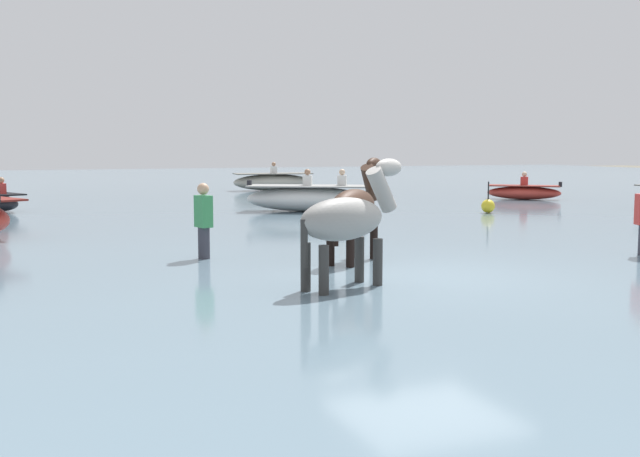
{
  "coord_description": "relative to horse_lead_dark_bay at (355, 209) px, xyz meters",
  "views": [
    {
      "loc": [
        -5.61,
        -9.91,
        2.26
      ],
      "look_at": [
        -0.78,
        2.31,
        0.84
      ],
      "focal_mm": 43.29,
      "sensor_mm": 36.0,
      "label": 1
    }
  ],
  "objects": [
    {
      "name": "water_surface",
      "position": [
        0.43,
        8.36,
        -1.04
      ],
      "size": [
        90.0,
        90.0,
        0.34
      ],
      "primitive_type": "cube",
      "color": "slate",
      "rests_on": "ground"
    },
    {
      "name": "boat_distant_west",
      "position": [
        11.74,
        11.39,
        -0.61
      ],
      "size": [
        2.54,
        2.29,
        0.99
      ],
      "color": "#BC382D",
      "rests_on": "water_surface"
    },
    {
      "name": "boat_mid_channel",
      "position": [
        2.75,
        9.5,
        -0.49
      ],
      "size": [
        3.8,
        2.84,
        1.24
      ],
      "color": "silver",
      "rests_on": "water_surface"
    },
    {
      "name": "person_onlooker_left",
      "position": [
        -2.25,
        1.25,
        -0.35
      ],
      "size": [
        0.27,
        0.36,
        1.63
      ],
      "color": "#383842",
      "rests_on": "ground"
    },
    {
      "name": "ground_plane",
      "position": [
        0.43,
        -1.64,
        -1.21
      ],
      "size": [
        120.0,
        120.0,
        0.0
      ],
      "primitive_type": "plane",
      "color": "#666051"
    },
    {
      "name": "horse_trailing_grey",
      "position": [
        -1.06,
        -2.1,
        0.01
      ],
      "size": [
        1.89,
        1.02,
        2.08
      ],
      "color": "gray",
      "rests_on": "ground"
    },
    {
      "name": "channel_buoy",
      "position": [
        7.35,
        7.09,
        -0.67
      ],
      "size": [
        0.39,
        0.39,
        0.89
      ],
      "color": "yellow",
      "rests_on": "water_surface"
    },
    {
      "name": "boat_far_offshore",
      "position": [
        5.1,
        19.99,
        -0.5
      ],
      "size": [
        3.54,
        1.6,
        1.22
      ],
      "color": "#B2AD9E",
      "rests_on": "water_surface"
    },
    {
      "name": "horse_lead_dark_bay",
      "position": [
        0.0,
        0.0,
        0.0
      ],
      "size": [
        1.61,
        1.52,
        2.05
      ],
      "color": "#382319",
      "rests_on": "ground"
    }
  ]
}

